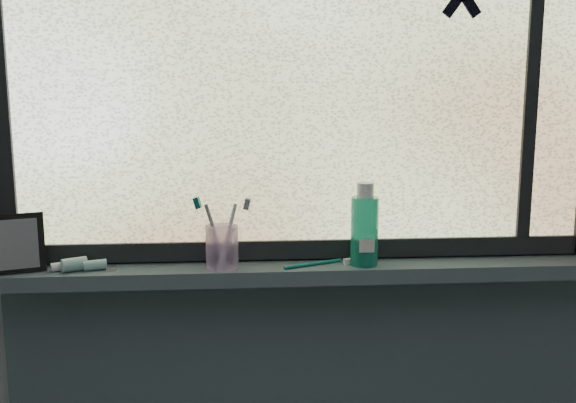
# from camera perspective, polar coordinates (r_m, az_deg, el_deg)

# --- Properties ---
(wall_back) EXTENTS (3.00, 0.01, 2.50)m
(wall_back) POSITION_cam_1_polar(r_m,az_deg,el_deg) (1.73, 1.54, 2.46)
(wall_back) COLOR #9EA3A8
(wall_back) RESTS_ON ground
(windowsill) EXTENTS (1.62, 0.14, 0.04)m
(windowsill) POSITION_cam_1_polar(r_m,az_deg,el_deg) (1.71, 1.76, -6.22)
(windowsill) COLOR #485860
(windowsill) RESTS_ON wall_back
(window_pane) EXTENTS (1.50, 0.01, 1.00)m
(window_pane) POSITION_cam_1_polar(r_m,az_deg,el_deg) (1.69, 1.66, 11.79)
(window_pane) COLOR silver
(window_pane) RESTS_ON wall_back
(frame_bottom) EXTENTS (1.60, 0.03, 0.05)m
(frame_bottom) POSITION_cam_1_polar(r_m,az_deg,el_deg) (1.74, 1.60, -4.20)
(frame_bottom) COLOR black
(frame_bottom) RESTS_ON windowsill
(frame_mullion) EXTENTS (0.03, 0.03, 1.00)m
(frame_mullion) POSITION_cam_1_polar(r_m,az_deg,el_deg) (1.85, 20.85, 11.00)
(frame_mullion) COLOR black
(frame_mullion) RESTS_ON wall_back
(vanity_mirror) EXTENTS (0.13, 0.09, 0.15)m
(vanity_mirror) POSITION_cam_1_polar(r_m,az_deg,el_deg) (1.75, -22.77, -3.43)
(vanity_mirror) COLOR black
(vanity_mirror) RESTS_ON windowsill
(toothpaste_tube) EXTENTS (0.19, 0.12, 0.03)m
(toothpaste_tube) POSITION_cam_1_polar(r_m,az_deg,el_deg) (1.71, -17.81, -5.33)
(toothpaste_tube) COLOR silver
(toothpaste_tube) RESTS_ON windowsill
(toothbrush_cup) EXTENTS (0.10, 0.10, 0.11)m
(toothbrush_cup) POSITION_cam_1_polar(r_m,az_deg,el_deg) (1.66, -5.89, -4.02)
(toothbrush_cup) COLOR #D4AEE7
(toothbrush_cup) RESTS_ON windowsill
(toothbrush_lying) EXTENTS (0.20, 0.10, 0.01)m
(toothbrush_lying) POSITION_cam_1_polar(r_m,az_deg,el_deg) (1.69, 2.25, -5.48)
(toothbrush_lying) COLOR #0B665F
(toothbrush_lying) RESTS_ON windowsill
(mouthwash_bottle) EXTENTS (0.08, 0.08, 0.18)m
(mouthwash_bottle) POSITION_cam_1_polar(r_m,az_deg,el_deg) (1.68, 6.82, -2.02)
(mouthwash_bottle) COLOR #21AD8B
(mouthwash_bottle) RESTS_ON windowsill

